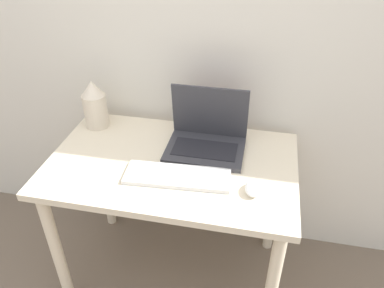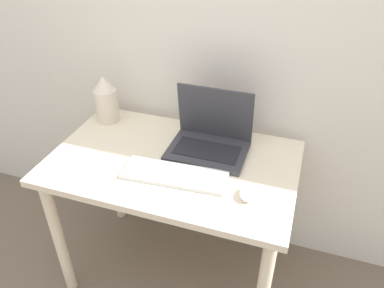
# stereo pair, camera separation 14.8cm
# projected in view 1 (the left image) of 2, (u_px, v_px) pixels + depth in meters

# --- Properties ---
(wall_back) EXTENTS (6.00, 0.05, 2.50)m
(wall_back) POSITION_uv_depth(u_px,v_px,m) (191.00, 3.00, 1.56)
(wall_back) COLOR silver
(wall_back) RESTS_ON ground_plane
(desk) EXTENTS (1.02, 0.64, 0.71)m
(desk) POSITION_uv_depth(u_px,v_px,m) (173.00, 181.00, 1.61)
(desk) COLOR beige
(desk) RESTS_ON ground_plane
(laptop) EXTENTS (0.33, 0.25, 0.26)m
(laptop) POSITION_uv_depth(u_px,v_px,m) (207.00, 136.00, 1.60)
(laptop) COLOR #333338
(laptop) RESTS_ON desk
(keyboard) EXTENTS (0.42, 0.16, 0.02)m
(keyboard) POSITION_uv_depth(u_px,v_px,m) (178.00, 176.00, 1.45)
(keyboard) COLOR silver
(keyboard) RESTS_ON desk
(mouse) EXTENTS (0.06, 0.09, 0.04)m
(mouse) POSITION_uv_depth(u_px,v_px,m) (253.00, 188.00, 1.38)
(mouse) COLOR white
(mouse) RESTS_ON desk
(vase) EXTENTS (0.11, 0.11, 0.23)m
(vase) POSITION_uv_depth(u_px,v_px,m) (95.00, 104.00, 1.73)
(vase) COLOR beige
(vase) RESTS_ON desk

